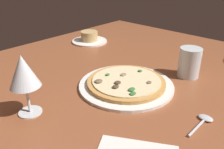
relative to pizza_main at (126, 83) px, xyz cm
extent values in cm
cube|color=brown|center=(-1.81, 11.37, -3.16)|extent=(150.00, 110.00, 4.00)
cylinder|color=white|center=(0.04, 0.00, -0.66)|extent=(31.99, 31.99, 1.00)
cylinder|color=#C68C47|center=(0.04, 0.00, 0.44)|extent=(26.43, 26.43, 1.20)
cylinder|color=beige|center=(0.04, 0.00, 1.24)|extent=(23.02, 23.02, 0.40)
ellipsoid|color=#387033|center=(-1.78, 6.91, 1.76)|extent=(1.68, 1.28, 0.64)
ellipsoid|color=#387033|center=(-4.41, -5.79, 1.78)|extent=(2.55, 1.88, 0.67)
ellipsoid|color=brown|center=(3.27, -6.98, 1.67)|extent=(1.93, 1.63, 0.45)
ellipsoid|color=#387033|center=(-6.05, -7.50, 1.67)|extent=(2.35, 1.76, 0.46)
ellipsoid|color=#4C3828|center=(-3.90, 0.41, 1.76)|extent=(2.30, 2.10, 0.64)
ellipsoid|color=#387033|center=(8.41, 0.44, 1.73)|extent=(1.62, 1.51, 0.57)
ellipsoid|color=#937556|center=(2.05, 2.96, 1.69)|extent=(2.51, 1.91, 0.49)
ellipsoid|color=#4C3828|center=(-6.50, -1.02, 1.80)|extent=(2.34, 1.88, 0.72)
ellipsoid|color=brown|center=(-7.44, 5.65, 1.79)|extent=(2.79, 2.50, 0.70)
cylinder|color=white|center=(24.94, 45.37, -0.76)|extent=(18.12, 18.12, 0.80)
cylinder|color=tan|center=(24.94, 45.37, 2.06)|extent=(8.69, 8.69, 4.83)
cylinder|color=silver|center=(-30.10, 10.12, -0.96)|extent=(6.50, 6.50, 0.40)
cylinder|color=silver|center=(-30.10, 10.12, 3.30)|extent=(0.80, 0.80, 8.12)
cone|color=silver|center=(-30.10, 10.12, 11.77)|extent=(8.27, 8.27, 8.82)
cone|color=maroon|center=(-30.10, 10.12, 9.13)|extent=(2.99, 2.99, 3.54)
cylinder|color=silver|center=(21.71, -11.63, 4.28)|extent=(7.79, 7.79, 10.87)
cylinder|color=silver|center=(21.71, -11.63, 1.66)|extent=(7.17, 7.17, 5.64)
ellipsoid|color=silver|center=(0.08, -27.63, -0.66)|extent=(2.85, 4.03, 1.00)
cylinder|color=silver|center=(-4.83, -27.57, -0.81)|extent=(9.82, 0.82, 0.70)
camera|label=1|loc=(-55.56, -44.37, 37.59)|focal=38.05mm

